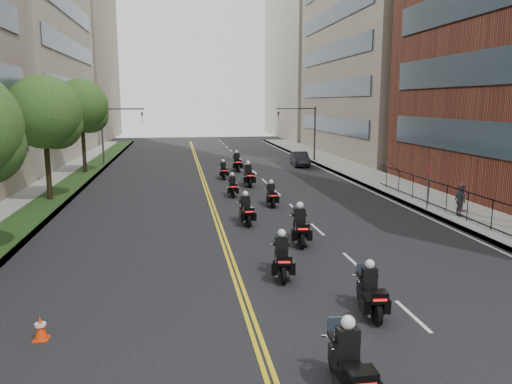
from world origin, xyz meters
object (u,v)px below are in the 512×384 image
(motorcycle_1, at_px, (370,293))
(motorcycle_9, at_px, (237,163))
(pedestrian_b, at_px, (462,197))
(motorcycle_4, at_px, (246,211))
(traffic_cone, at_px, (41,328))
(parked_sedan, at_px, (300,159))
(motorcycle_7, at_px, (248,176))
(motorcycle_2, at_px, (282,258))
(motorcycle_0, at_px, (349,367))
(motorcycle_8, at_px, (223,171))
(motorcycle_6, at_px, (232,187))
(motorcycle_5, at_px, (271,196))
(pedestrian_c, at_px, (460,201))
(motorcycle_3, at_px, (300,227))

(motorcycle_1, distance_m, motorcycle_9, 30.69)
(pedestrian_b, bearing_deg, motorcycle_4, 89.67)
(traffic_cone, bearing_deg, parked_sedan, 65.67)
(motorcycle_7, relative_size, motorcycle_9, 0.99)
(motorcycle_2, relative_size, motorcycle_9, 0.91)
(motorcycle_0, bearing_deg, motorcycle_2, 89.87)
(motorcycle_7, relative_size, motorcycle_8, 1.19)
(motorcycle_8, distance_m, parked_sedan, 10.61)
(motorcycle_6, distance_m, parked_sedan, 16.59)
(motorcycle_5, relative_size, motorcycle_8, 1.00)
(motorcycle_0, height_order, pedestrian_c, pedestrian_c)
(motorcycle_5, relative_size, parked_sedan, 0.51)
(motorcycle_1, bearing_deg, motorcycle_2, 122.83)
(motorcycle_3, relative_size, pedestrian_b, 1.61)
(motorcycle_0, bearing_deg, motorcycle_1, 63.68)
(motorcycle_1, relative_size, motorcycle_7, 0.88)
(motorcycle_7, relative_size, parked_sedan, 0.61)
(motorcycle_2, distance_m, motorcycle_3, 4.29)
(motorcycle_6, bearing_deg, motorcycle_5, -59.01)
(pedestrian_b, bearing_deg, motorcycle_1, 136.76)
(motorcycle_2, height_order, motorcycle_3, motorcycle_3)
(motorcycle_4, bearing_deg, traffic_cone, -124.03)
(motorcycle_6, distance_m, pedestrian_b, 13.86)
(motorcycle_1, distance_m, motorcycle_4, 11.52)
(motorcycle_2, xyz_separation_m, traffic_cone, (-7.14, -3.66, -0.36))
(motorcycle_5, xyz_separation_m, motorcycle_8, (-1.84, 10.94, 0.00))
(motorcycle_2, xyz_separation_m, pedestrian_b, (11.90, 8.45, 0.25))
(motorcycle_0, bearing_deg, pedestrian_c, 53.44)
(motorcycle_2, relative_size, pedestrian_b, 1.49)
(motorcycle_2, height_order, traffic_cone, motorcycle_2)
(traffic_cone, bearing_deg, motorcycle_0, -27.98)
(motorcycle_5, height_order, pedestrian_c, pedestrian_c)
(motorcycle_4, height_order, motorcycle_5, motorcycle_4)
(motorcycle_2, relative_size, motorcycle_6, 1.10)
(parked_sedan, relative_size, traffic_cone, 6.44)
(motorcycle_1, bearing_deg, motorcycle_3, 96.48)
(motorcycle_7, xyz_separation_m, pedestrian_c, (9.54, -11.96, 0.24))
(motorcycle_3, bearing_deg, traffic_cone, -131.93)
(motorcycle_3, height_order, motorcycle_6, motorcycle_3)
(pedestrian_b, bearing_deg, motorcycle_3, 110.36)
(motorcycle_2, height_order, motorcycle_9, motorcycle_9)
(pedestrian_b, bearing_deg, motorcycle_2, 122.17)
(motorcycle_4, distance_m, parked_sedan, 23.55)
(motorcycle_8, xyz_separation_m, pedestrian_c, (11.02, -15.71, 0.36))
(motorcycle_7, distance_m, motorcycle_8, 4.04)
(motorcycle_3, bearing_deg, pedestrian_c, 26.10)
(motorcycle_0, distance_m, traffic_cone, 7.95)
(motorcycle_2, relative_size, pedestrian_c, 1.40)
(motorcycle_1, relative_size, pedestrian_b, 1.42)
(motorcycle_7, xyz_separation_m, pedestrian_b, (10.39, -10.73, 0.19))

